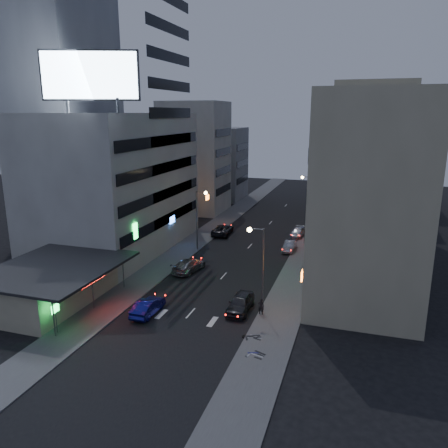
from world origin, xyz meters
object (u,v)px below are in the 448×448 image
at_px(parked_car_left, 223,230).
at_px(person, 261,306).
at_px(parked_car_right_mid, 289,246).
at_px(scooter_silver_b, 263,332).
at_px(scooter_black_b, 260,329).
at_px(parked_car_right_far, 298,233).
at_px(road_car_silver, 189,265).
at_px(parked_car_right_near, 240,303).
at_px(road_car_blue, 148,307).
at_px(scooter_silver_a, 264,351).
at_px(scooter_blue, 260,346).
at_px(scooter_black_a, 267,349).

bearing_deg(parked_car_left, person, 111.30).
height_order(parked_car_right_mid, scooter_silver_b, parked_car_right_mid).
bearing_deg(scooter_black_b, parked_car_right_far, -21.17).
bearing_deg(road_car_silver, parked_car_right_mid, -121.64).
distance_m(parked_car_right_near, parked_car_right_mid, 19.68).
height_order(parked_car_right_mid, parked_car_left, parked_car_left).
bearing_deg(parked_car_left, road_car_blue, 89.76).
distance_m(road_car_blue, scooter_silver_b, 11.20).
bearing_deg(scooter_silver_a, parked_car_right_near, 43.50).
relative_size(parked_car_right_far, scooter_blue, 2.76).
xyz_separation_m(road_car_silver, scooter_black_b, (11.41, -12.41, -0.06)).
bearing_deg(parked_car_left, scooter_black_b, 109.66).
bearing_deg(scooter_black_a, parked_car_right_far, 27.45).
xyz_separation_m(parked_car_right_mid, road_car_silver, (-9.90, -11.31, 0.10)).
bearing_deg(road_car_blue, parked_car_right_mid, -112.01).
bearing_deg(parked_car_right_near, parked_car_left, 110.98).
height_order(parked_car_left, scooter_black_b, parked_car_left).
relative_size(scooter_black_b, scooter_silver_b, 1.10).
xyz_separation_m(parked_car_right_far, scooter_black_a, (2.67, -33.83, -0.02)).
xyz_separation_m(parked_car_left, scooter_blue, (13.17, -31.43, -0.16)).
distance_m(parked_car_left, scooter_silver_b, 32.00).
bearing_deg(scooter_silver_a, parked_car_right_mid, 20.85).
distance_m(parked_car_left, road_car_silver, 16.45).
height_order(scooter_silver_a, scooter_silver_b, scooter_silver_a).
bearing_deg(scooter_silver_a, parked_car_right_far, 19.69).
height_order(scooter_blue, scooter_black_b, scooter_black_b).
distance_m(parked_car_right_near, parked_car_left, 26.57).
relative_size(parked_car_right_far, scooter_black_b, 2.34).
distance_m(parked_car_right_far, scooter_black_a, 33.94).
height_order(parked_car_right_near, parked_car_right_far, parked_car_right_near).
bearing_deg(road_car_blue, scooter_silver_b, 173.10).
distance_m(parked_car_left, scooter_black_b, 31.44).
bearing_deg(parked_car_right_near, scooter_silver_b, -55.53).
height_order(road_car_silver, scooter_black_b, road_car_silver).
distance_m(parked_car_right_mid, scooter_black_a, 26.66).
relative_size(road_car_blue, scooter_silver_a, 2.56).
distance_m(parked_car_right_near, scooter_blue, 7.54).
xyz_separation_m(scooter_black_a, scooter_silver_a, (-0.11, -0.40, 0.03)).
relative_size(parked_car_right_mid, scooter_black_b, 2.12).
bearing_deg(scooter_black_a, scooter_blue, 93.99).
bearing_deg(scooter_black_a, road_car_silver, 62.49).
height_order(scooter_black_a, scooter_silver_a, scooter_silver_a).
height_order(parked_car_right_near, parked_car_left, parked_car_right_near).
relative_size(scooter_black_a, scooter_black_b, 0.87).
height_order(parked_car_right_near, scooter_silver_b, parked_car_right_near).
height_order(person, scooter_blue, person).
height_order(parked_car_right_near, scooter_blue, parked_car_right_near).
distance_m(parked_car_left, parked_car_right_far, 11.28).
distance_m(parked_car_right_far, scooter_silver_b, 31.54).
distance_m(parked_car_right_far, person, 27.21).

